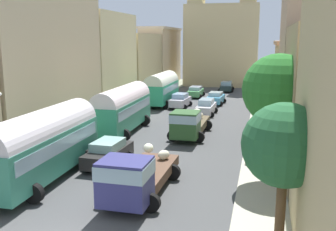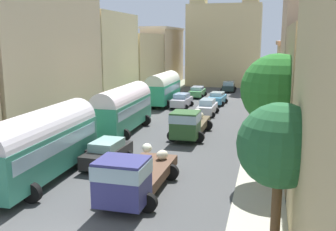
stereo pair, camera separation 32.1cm
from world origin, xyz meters
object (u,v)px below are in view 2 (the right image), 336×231
at_px(cargo_truck_1, 189,123).
at_px(pedestrian_1, 265,158).
at_px(parked_bus_2, 163,88).
at_px(pedestrian_0, 258,106).
at_px(car_0, 207,107).
at_px(car_5, 197,92).
at_px(parked_bus_1, 123,107).
at_px(car_2, 229,86).
at_px(parked_bus_0, 41,142).
at_px(pedestrian_3, 269,126).
at_px(car_4, 182,101).
at_px(car_3, 107,153).
at_px(pedestrian_2, 248,148).
at_px(cargo_truck_0, 133,175).
at_px(car_1, 217,98).
at_px(pedestrian_4, 268,113).

xyz_separation_m(cargo_truck_1, pedestrian_1, (5.98, -7.16, -0.22)).
xyz_separation_m(parked_bus_2, pedestrian_0, (11.30, -4.21, -1.10)).
xyz_separation_m(car_0, car_5, (-3.27, 12.28, -0.09)).
xyz_separation_m(parked_bus_1, car_5, (2.55, 21.57, -1.43)).
height_order(parked_bus_1, car_2, parked_bus_1).
bearing_deg(parked_bus_0, pedestrian_3, 46.28).
bearing_deg(car_4, parked_bus_1, -99.71).
bearing_deg(pedestrian_1, cargo_truck_1, 129.85).
relative_size(cargo_truck_1, car_3, 1.63).
height_order(parked_bus_0, pedestrian_2, parked_bus_0).
xyz_separation_m(cargo_truck_0, pedestrian_3, (6.50, 14.25, -0.31)).
distance_m(cargo_truck_0, cargo_truck_1, 12.45).
height_order(cargo_truck_0, car_1, cargo_truck_0).
distance_m(parked_bus_0, parked_bus_2, 25.96).
relative_size(cargo_truck_1, pedestrian_4, 3.99).
xyz_separation_m(cargo_truck_0, pedestrian_0, (5.38, 23.07, -0.25)).
bearing_deg(pedestrian_2, pedestrian_3, 79.79).
xyz_separation_m(cargo_truck_1, car_0, (-0.05, 9.88, -0.42)).
relative_size(pedestrian_2, pedestrian_4, 1.02).
height_order(parked_bus_0, pedestrian_1, parked_bus_0).
relative_size(parked_bus_0, cargo_truck_0, 1.34).
distance_m(parked_bus_1, parked_bus_2, 14.24).
bearing_deg(parked_bus_0, pedestrian_4, 56.07).
height_order(car_4, pedestrian_3, pedestrian_3).
xyz_separation_m(parked_bus_0, cargo_truck_1, (6.16, 11.13, -0.94)).
height_order(parked_bus_2, car_1, parked_bus_2).
bearing_deg(parked_bus_1, pedestrian_2, -28.95).
height_order(parked_bus_1, cargo_truck_1, parked_bus_1).
bearing_deg(parked_bus_2, car_0, -38.75).
xyz_separation_m(car_1, car_3, (-3.79, -24.57, 0.03)).
height_order(car_1, pedestrian_1, pedestrian_1).
xyz_separation_m(parked_bus_0, parked_bus_2, (-0.05, 25.96, -0.07)).
height_order(parked_bus_2, car_3, parked_bus_2).
height_order(cargo_truck_0, pedestrian_4, cargo_truck_0).
xyz_separation_m(parked_bus_2, car_5, (2.90, 7.33, -1.38)).
bearing_deg(car_5, pedestrian_3, -64.93).
xyz_separation_m(parked_bus_0, car_4, (2.53, 24.75, -1.37)).
height_order(car_0, pedestrian_3, pedestrian_3).
height_order(parked_bus_2, pedestrian_1, parked_bus_2).
bearing_deg(car_3, pedestrian_1, 3.87).
height_order(car_2, pedestrian_0, pedestrian_0).
bearing_deg(car_5, car_2, 62.86).
height_order(car_1, car_5, car_1).
bearing_deg(pedestrian_2, cargo_truck_0, -126.36).
height_order(pedestrian_1, pedestrian_2, pedestrian_2).
height_order(parked_bus_0, pedestrian_0, parked_bus_0).
bearing_deg(pedestrian_3, car_2, 102.29).
distance_m(pedestrian_0, pedestrian_1, 17.81).
xyz_separation_m(cargo_truck_0, cargo_truck_1, (0.30, 12.44, -0.02)).
relative_size(car_4, pedestrian_1, 2.29).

